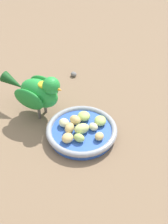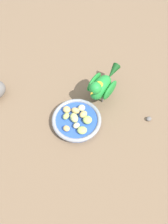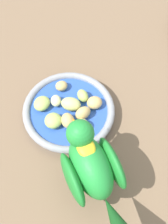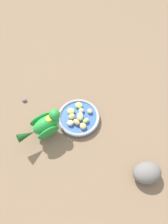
{
  "view_description": "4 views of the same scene",
  "coord_description": "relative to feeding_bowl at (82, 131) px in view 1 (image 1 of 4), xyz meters",
  "views": [
    {
      "loc": [
        0.4,
        0.48,
        0.61
      ],
      "look_at": [
        -0.02,
        -0.01,
        0.05
      ],
      "focal_mm": 52.44,
      "sensor_mm": 36.0,
      "label": 1
    },
    {
      "loc": [
        -0.34,
        0.26,
        0.76
      ],
      "look_at": [
        -0.0,
        -0.01,
        0.07
      ],
      "focal_mm": 36.99,
      "sensor_mm": 36.0,
      "label": 2
    },
    {
      "loc": [
        0.02,
        -0.28,
        0.54
      ],
      "look_at": [
        0.04,
        -0.01,
        0.05
      ],
      "focal_mm": 48.08,
      "sensor_mm": 36.0,
      "label": 3
    },
    {
      "loc": [
        0.43,
        -0.07,
        0.82
      ],
      "look_at": [
        0.02,
        0.04,
        0.07
      ],
      "focal_mm": 33.15,
      "sensor_mm": 36.0,
      "label": 4
    }
  ],
  "objects": [
    {
      "name": "apple_piece_0",
      "position": [
        0.03,
        0.03,
        0.02
      ],
      "size": [
        0.03,
        0.03,
        0.02
      ],
      "primitive_type": "ellipsoid",
      "rotation": [
        0.0,
        0.0,
        5.06
      ],
      "color": "#B2CC66",
      "rests_on": "feeding_bowl"
    },
    {
      "name": "apple_piece_2",
      "position": [
        0.01,
        0.01,
        0.02
      ],
      "size": [
        0.05,
        0.04,
        0.03
      ],
      "primitive_type": "ellipsoid",
      "rotation": [
        0.0,
        0.0,
        5.98
      ],
      "color": "#C6D17A",
      "rests_on": "feeding_bowl"
    },
    {
      "name": "apple_piece_1",
      "position": [
        0.02,
        -0.04,
        0.02
      ],
      "size": [
        0.03,
        0.03,
        0.02
      ],
      "primitive_type": "ellipsoid",
      "rotation": [
        0.0,
        0.0,
        4.63
      ],
      "color": "beige",
      "rests_on": "feeding_bowl"
    },
    {
      "name": "apple_piece_9",
      "position": [
        -0.05,
        0.01,
        0.02
      ],
      "size": [
        0.05,
        0.05,
        0.02
      ],
      "primitive_type": "ellipsoid",
      "rotation": [
        0.0,
        0.0,
        0.95
      ],
      "color": "#B2CC66",
      "rests_on": "feeding_bowl"
    },
    {
      "name": "apple_piece_4",
      "position": [
        -0.02,
        0.02,
        0.02
      ],
      "size": [
        0.02,
        0.03,
        0.02
      ],
      "primitive_type": "ellipsoid",
      "rotation": [
        0.0,
        0.0,
        4.72
      ],
      "color": "beige",
      "rests_on": "feeding_bowl"
    },
    {
      "name": "apple_piece_3",
      "position": [
        -0.0,
        -0.03,
        0.02
      ],
      "size": [
        0.03,
        0.04,
        0.02
      ],
      "primitive_type": "ellipsoid",
      "rotation": [
        0.0,
        0.0,
        1.73
      ],
      "color": "tan",
      "rests_on": "feeding_bowl"
    },
    {
      "name": "feeding_bowl",
      "position": [
        0.0,
        0.0,
        0.0
      ],
      "size": [
        0.19,
        0.19,
        0.03
      ],
      "color": "#2D56B7",
      "rests_on": "ground_plane"
    },
    {
      "name": "apple_piece_6",
      "position": [
        -0.01,
        0.05,
        0.02
      ],
      "size": [
        0.03,
        0.03,
        0.02
      ],
      "primitive_type": "ellipsoid",
      "rotation": [
        0.0,
        0.0,
        3.47
      ],
      "color": "tan",
      "rests_on": "feeding_bowl"
    },
    {
      "name": "parrot",
      "position": [
        0.03,
        -0.14,
        0.06
      ],
      "size": [
        0.12,
        0.2,
        0.14
      ],
      "rotation": [
        0.0,
        0.0,
        1.89
      ],
      "color": "#59544C",
      "rests_on": "ground_plane"
    },
    {
      "name": "pebble_0",
      "position": [
        -0.16,
        -0.22,
        -0.01
      ],
      "size": [
        0.02,
        0.02,
        0.01
      ],
      "primitive_type": "ellipsoid",
      "rotation": [
        0.0,
        0.0,
        1.41
      ],
      "color": "slate",
      "rests_on": "ground_plane"
    },
    {
      "name": "ground_plane",
      "position": [
        -0.01,
        -0.02,
        -0.02
      ],
      "size": [
        4.0,
        4.0,
        0.0
      ],
      "primitive_type": "plane",
      "color": "#7A6047"
    },
    {
      "name": "apple_piece_5",
      "position": [
        0.03,
        -0.02,
        0.02
      ],
      "size": [
        0.04,
        0.04,
        0.03
      ],
      "primitive_type": "ellipsoid",
      "rotation": [
        0.0,
        0.0,
        0.53
      ],
      "color": "tan",
      "rests_on": "feeding_bowl"
    },
    {
      "name": "apple_piece_8",
      "position": [
        0.05,
        0.01,
        0.02
      ],
      "size": [
        0.04,
        0.03,
        0.02
      ],
      "primitive_type": "ellipsoid",
      "rotation": [
        0.0,
        0.0,
        3.32
      ],
      "color": "tan",
      "rests_on": "feeding_bowl"
    },
    {
      "name": "apple_piece_7",
      "position": [
        -0.03,
        -0.03,
        0.02
      ],
      "size": [
        0.05,
        0.05,
        0.02
      ],
      "primitive_type": "ellipsoid",
      "rotation": [
        0.0,
        0.0,
        0.68
      ],
      "color": "#B2CC66",
      "rests_on": "feeding_bowl"
    }
  ]
}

